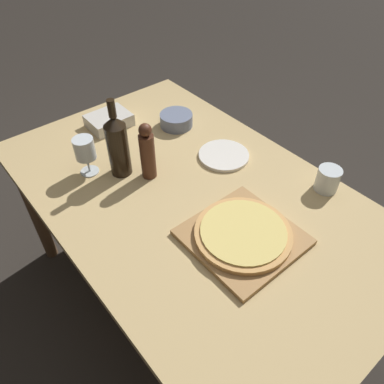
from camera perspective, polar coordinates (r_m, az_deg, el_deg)
ground_plane at (r=1.95m, az=-0.11°, el=-15.85°), size 12.00×12.00×0.00m
dining_table at (r=1.43m, az=-0.15°, el=-2.50°), size 0.95×1.54×0.73m
cutting_board at (r=1.23m, az=7.71°, el=-6.81°), size 0.33×0.33×0.02m
pizza at (r=1.21m, az=7.80°, el=-6.19°), size 0.31×0.31×0.02m
wine_bottle at (r=1.41m, az=-11.26°, el=7.06°), size 0.08×0.08×0.31m
pepper_mill at (r=1.39m, az=-6.82°, el=6.01°), size 0.06×0.06×0.23m
wine_glass at (r=1.45m, az=-16.04°, el=6.21°), size 0.08×0.08×0.15m
small_bowl at (r=1.71m, az=-2.41°, el=10.92°), size 0.15×0.15×0.06m
drinking_tumbler at (r=1.44m, az=19.99°, el=1.82°), size 0.08×0.08×0.09m
dinner_plate at (r=1.54m, az=4.86°, el=5.58°), size 0.21×0.21×0.01m
food_container at (r=1.75m, az=-12.64°, el=10.56°), size 0.18×0.14×0.05m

